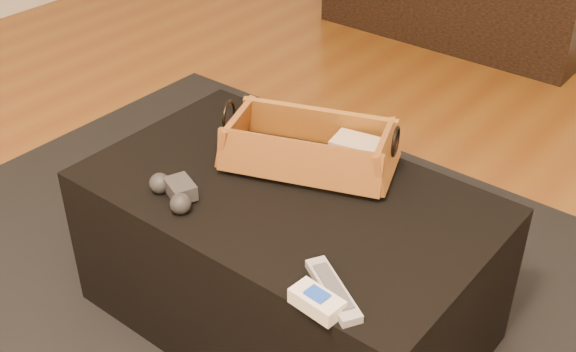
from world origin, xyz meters
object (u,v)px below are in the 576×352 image
Objects in this scene: game_controller at (174,192)px; cream_gadget at (317,301)px; ottoman at (287,257)px; tv_remote at (299,159)px; silver_remote at (333,290)px; wicker_basket at (309,149)px.

game_controller reaches higher than cream_gadget.
tv_remote is (-0.04, 0.10, 0.24)m from ottoman.
cream_gadget is (-0.00, -0.05, 0.01)m from silver_remote.
game_controller is at bearing -142.44° from tv_remote.
silver_remote is (0.32, -0.35, -0.04)m from wicker_basket.
silver_remote is 0.05m from cream_gadget.
ottoman is at bearing -78.89° from wicker_basket.
tv_remote is at bearing 131.81° from cream_gadget.
tv_remote is at bearing -122.53° from wicker_basket.
ottoman is 8.94× the size of cream_gadget.
wicker_basket is 0.52m from cream_gadget.
wicker_basket is 4.27× the size of cream_gadget.
wicker_basket reaches higher than ottoman.
game_controller is (-0.18, -0.20, 0.24)m from ottoman.
ottoman is 2.09× the size of wicker_basket.
ottoman is 5.35× the size of silver_remote.
cream_gadget is at bearing -51.09° from wicker_basket.
game_controller reaches higher than silver_remote.
cream_gadget is (0.32, -0.40, -0.03)m from wicker_basket.
wicker_basket is at bearing 133.00° from silver_remote.
game_controller is at bearing 176.55° from silver_remote.
tv_remote is at bearing 64.15° from game_controller.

